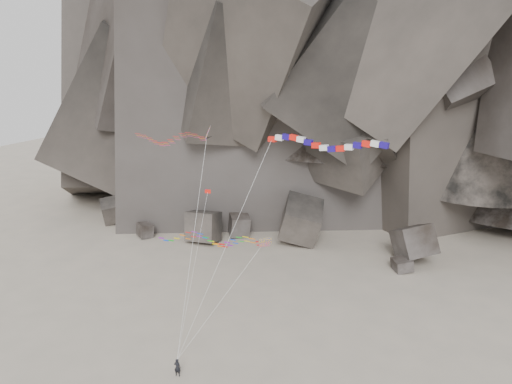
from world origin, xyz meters
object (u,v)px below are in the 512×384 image
(delta_kite, at_px, (167,138))
(parafoil_kite, at_px, (206,238))
(kite_flyer, at_px, (177,366))
(banner_kite, at_px, (324,144))
(pennant_kite, at_px, (202,220))

(delta_kite, distance_m, parafoil_kite, 10.97)
(kite_flyer, height_order, delta_kite, delta_kite)
(kite_flyer, xyz_separation_m, banner_kite, (13.39, 2.78, 22.51))
(kite_flyer, xyz_separation_m, delta_kite, (-3.12, 5.85, 21.89))
(banner_kite, xyz_separation_m, parafoil_kite, (-11.30, 0.42, -9.91))
(kite_flyer, bearing_deg, parafoil_kite, -126.34)
(delta_kite, relative_size, parafoil_kite, 1.76)
(kite_flyer, relative_size, delta_kite, 0.10)
(delta_kite, height_order, pennant_kite, delta_kite)
(banner_kite, height_order, pennant_kite, banner_kite)
(kite_flyer, distance_m, parafoil_kite, 13.17)
(delta_kite, bearing_deg, pennant_kite, -43.23)
(banner_kite, bearing_deg, parafoil_kite, -169.66)
(parafoil_kite, bearing_deg, pennant_kite, 105.95)
(delta_kite, bearing_deg, kite_flyer, -82.16)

